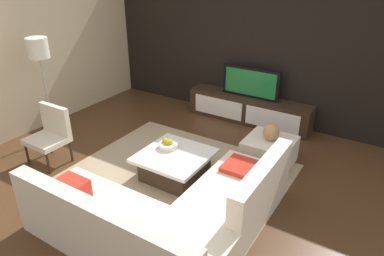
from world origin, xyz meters
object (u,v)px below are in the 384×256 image
(television, at_px, (251,83))
(media_console, at_px, (249,109))
(accent_chair_near, at_px, (51,131))
(sectional_couch, at_px, (169,215))
(floor_lamp, at_px, (39,54))
(ottoman, at_px, (269,151))
(decorative_ball, at_px, (271,132))
(coffee_table, at_px, (175,165))
(fruit_bowl, at_px, (168,144))

(television, bearing_deg, media_console, -90.00)
(accent_chair_near, bearing_deg, sectional_couch, -9.09)
(floor_lamp, bearing_deg, ottoman, 18.56)
(decorative_ball, bearing_deg, accent_chair_near, -149.47)
(sectional_couch, height_order, ottoman, sectional_couch)
(media_console, distance_m, accent_chair_near, 3.49)
(sectional_couch, relative_size, coffee_table, 2.50)
(accent_chair_near, xyz_separation_m, ottoman, (2.82, 1.67, -0.29))
(fruit_bowl, distance_m, decorative_ball, 1.52)
(coffee_table, bearing_deg, television, 87.51)
(television, height_order, fruit_bowl, television)
(fruit_bowl, bearing_deg, floor_lamp, -175.16)
(television, relative_size, coffee_table, 1.17)
(television, bearing_deg, floor_lamp, -137.35)
(television, relative_size, ottoman, 1.56)
(accent_chair_near, xyz_separation_m, fruit_bowl, (1.66, 0.69, -0.06))
(television, height_order, accent_chair_near, television)
(television, relative_size, fruit_bowl, 3.90)
(accent_chair_near, distance_m, floor_lamp, 1.27)
(television, distance_m, coffee_table, 2.37)
(accent_chair_near, bearing_deg, floor_lamp, 142.88)
(media_console, bearing_deg, accent_chair_near, -123.91)
(accent_chair_near, bearing_deg, media_console, 56.13)
(television, bearing_deg, fruit_bowl, -97.32)
(accent_chair_near, xyz_separation_m, decorative_ball, (2.82, 1.67, 0.03))
(coffee_table, relative_size, decorative_ball, 3.84)
(media_console, bearing_deg, fruit_bowl, -97.32)
(television, height_order, decorative_ball, television)
(decorative_ball, bearing_deg, fruit_bowl, -140.14)
(fruit_bowl, bearing_deg, decorative_ball, 39.86)
(sectional_couch, bearing_deg, coffee_table, 121.39)
(media_console, relative_size, accent_chair_near, 2.70)
(fruit_bowl, relative_size, decorative_ball, 1.15)
(sectional_couch, distance_m, decorative_ball, 2.11)
(media_console, bearing_deg, ottoman, -54.18)
(accent_chair_near, distance_m, fruit_bowl, 1.80)
(floor_lamp, xyz_separation_m, decorative_ball, (3.48, 1.17, -0.94))
(floor_lamp, bearing_deg, accent_chair_near, -37.16)
(coffee_table, relative_size, accent_chair_near, 1.07)
(sectional_couch, relative_size, ottoman, 3.33)
(sectional_couch, bearing_deg, floor_lamp, 163.98)
(ottoman, distance_m, fruit_bowl, 1.54)
(decorative_ball, bearing_deg, television, 125.81)
(television, xyz_separation_m, floor_lamp, (-2.60, -2.39, 0.68))
(media_console, xyz_separation_m, television, (0.00, 0.00, 0.53))
(television, height_order, sectional_couch, television)
(television, xyz_separation_m, sectional_couch, (0.50, -3.28, -0.51))
(floor_lamp, bearing_deg, sectional_couch, -16.02)
(media_console, distance_m, coffee_table, 2.30)
(ottoman, height_order, fruit_bowl, fruit_bowl)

